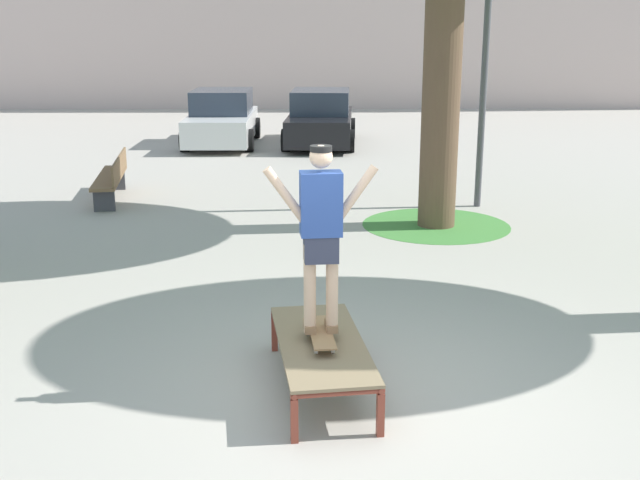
{
  "coord_description": "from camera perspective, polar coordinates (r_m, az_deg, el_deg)",
  "views": [
    {
      "loc": [
        -0.37,
        -6.44,
        3.22
      ],
      "look_at": [
        -0.31,
        1.58,
        1.0
      ],
      "focal_mm": 43.55,
      "sensor_mm": 36.0,
      "label": 1
    }
  ],
  "objects": [
    {
      "name": "ground_plane",
      "position": [
        7.21,
        2.59,
        -11.08
      ],
      "size": [
        120.0,
        120.0,
        0.0
      ],
      "primitive_type": "plane",
      "color": "#B2AA9E"
    },
    {
      "name": "skateboard",
      "position": [
        7.07,
        0.07,
        -6.85
      ],
      "size": [
        0.28,
        0.82,
        0.09
      ],
      "color": "#9E754C",
      "rests_on": "skate_box"
    },
    {
      "name": "car_black",
      "position": [
        21.82,
        0.04,
        8.83
      ],
      "size": [
        2.1,
        4.29,
        1.5
      ],
      "color": "black",
      "rests_on": "ground"
    },
    {
      "name": "car_white",
      "position": [
        22.02,
        -7.21,
        8.78
      ],
      "size": [
        1.93,
        4.2,
        1.5
      ],
      "color": "silver",
      "rests_on": "ground"
    },
    {
      "name": "park_bench",
      "position": [
        15.3,
        -15.02,
        4.51
      ],
      "size": [
        0.77,
        2.44,
        0.83
      ],
      "color": "brown",
      "rests_on": "ground"
    },
    {
      "name": "skate_box",
      "position": [
        7.1,
        0.09,
        -7.82
      ],
      "size": [
        1.01,
        1.99,
        0.46
      ],
      "color": "brown",
      "rests_on": "ground"
    },
    {
      "name": "grass_patch_mid_back",
      "position": [
        13.1,
        8.51,
        1.1
      ],
      "size": [
        2.46,
        2.46,
        0.01
      ],
      "primitive_type": "cylinder",
      "color": "#47893D",
      "rests_on": "ground"
    },
    {
      "name": "skater",
      "position": [
        6.75,
        0.07,
        0.99
      ],
      "size": [
        1.0,
        0.31,
        1.69
      ],
      "color": "beige",
      "rests_on": "skateboard"
    }
  ]
}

